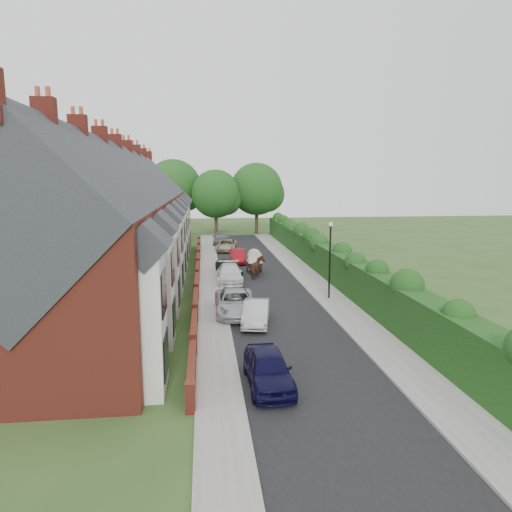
{
  "coord_description": "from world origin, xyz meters",
  "views": [
    {
      "loc": [
        -4.79,
        -24.65,
        7.87
      ],
      "look_at": [
        -0.9,
        8.94,
        2.2
      ],
      "focal_mm": 32.0,
      "sensor_mm": 36.0,
      "label": 1
    }
  ],
  "objects_px": {
    "car_green": "(229,267)",
    "horse_cart": "(255,260)",
    "car_red": "(238,256)",
    "car_silver_a": "(256,313)",
    "horse": "(258,268)",
    "car_grey": "(222,239)",
    "car_navy": "(268,369)",
    "car_white": "(230,273)",
    "car_silver_b": "(235,303)",
    "lamppost": "(330,251)",
    "car_beige": "(227,245)"
  },
  "relations": [
    {
      "from": "car_green",
      "to": "horse_cart",
      "type": "bearing_deg",
      "value": -7.6
    },
    {
      "from": "car_red",
      "to": "car_silver_a",
      "type": "bearing_deg",
      "value": -89.55
    },
    {
      "from": "horse",
      "to": "horse_cart",
      "type": "distance_m",
      "value": 2.24
    },
    {
      "from": "car_grey",
      "to": "car_navy",
      "type": "bearing_deg",
      "value": -85.08
    },
    {
      "from": "car_grey",
      "to": "car_white",
      "type": "bearing_deg",
      "value": -85.99
    },
    {
      "from": "car_silver_b",
      "to": "car_white",
      "type": "xyz_separation_m",
      "value": [
        0.16,
        8.59,
        -0.02
      ]
    },
    {
      "from": "car_silver_a",
      "to": "car_grey",
      "type": "bearing_deg",
      "value": 101.22
    },
    {
      "from": "car_silver_b",
      "to": "horse",
      "type": "relative_size",
      "value": 2.46
    },
    {
      "from": "car_white",
      "to": "car_green",
      "type": "distance_m",
      "value": 3.09
    },
    {
      "from": "lamppost",
      "to": "horse",
      "type": "bearing_deg",
      "value": 118.69
    },
    {
      "from": "car_green",
      "to": "lamppost",
      "type": "bearing_deg",
      "value": -70.54
    },
    {
      "from": "car_silver_b",
      "to": "car_white",
      "type": "relative_size",
      "value": 1.07
    },
    {
      "from": "car_silver_a",
      "to": "car_red",
      "type": "bearing_deg",
      "value": 98.87
    },
    {
      "from": "car_navy",
      "to": "lamppost",
      "type": "bearing_deg",
      "value": 63.15
    },
    {
      "from": "lamppost",
      "to": "car_green",
      "type": "xyz_separation_m",
      "value": [
        -6.15,
        9.08,
        -2.65
      ]
    },
    {
      "from": "car_navy",
      "to": "horse_cart",
      "type": "xyz_separation_m",
      "value": [
        1.92,
        21.61,
        0.44
      ]
    },
    {
      "from": "car_silver_b",
      "to": "horse_cart",
      "type": "height_order",
      "value": "horse_cart"
    },
    {
      "from": "car_silver_b",
      "to": "car_beige",
      "type": "relative_size",
      "value": 1.11
    },
    {
      "from": "car_navy",
      "to": "car_silver_a",
      "type": "relative_size",
      "value": 1.06
    },
    {
      "from": "car_beige",
      "to": "horse_cart",
      "type": "distance_m",
      "value": 12.55
    },
    {
      "from": "car_silver_a",
      "to": "car_silver_b",
      "type": "xyz_separation_m",
      "value": [
        -1.0,
        2.0,
        0.06
      ]
    },
    {
      "from": "car_green",
      "to": "horse_cart",
      "type": "height_order",
      "value": "horse_cart"
    },
    {
      "from": "car_green",
      "to": "car_white",
      "type": "bearing_deg",
      "value": -106.38
    },
    {
      "from": "car_silver_a",
      "to": "car_red",
      "type": "xyz_separation_m",
      "value": [
        0.4,
        18.8,
        0.01
      ]
    },
    {
      "from": "car_green",
      "to": "car_beige",
      "type": "relative_size",
      "value": 0.83
    },
    {
      "from": "car_red",
      "to": "horse",
      "type": "distance_m",
      "value": 7.15
    },
    {
      "from": "car_silver_a",
      "to": "car_silver_b",
      "type": "relative_size",
      "value": 0.77
    },
    {
      "from": "car_grey",
      "to": "car_red",
      "type": "bearing_deg",
      "value": -80.7
    },
    {
      "from": "car_silver_b",
      "to": "car_white",
      "type": "distance_m",
      "value": 8.59
    },
    {
      "from": "lamppost",
      "to": "car_silver_a",
      "type": "bearing_deg",
      "value": -139.56
    },
    {
      "from": "car_beige",
      "to": "lamppost",
      "type": "bearing_deg",
      "value": -65.99
    },
    {
      "from": "horse",
      "to": "car_red",
      "type": "bearing_deg",
      "value": -63.21
    },
    {
      "from": "car_beige",
      "to": "car_grey",
      "type": "height_order",
      "value": "car_grey"
    },
    {
      "from": "lamppost",
      "to": "horse_cart",
      "type": "xyz_separation_m",
      "value": [
        -3.91,
        9.35,
        -2.15
      ]
    },
    {
      "from": "car_silver_a",
      "to": "horse",
      "type": "xyz_separation_m",
      "value": [
        1.49,
        11.74,
        0.23
      ]
    },
    {
      "from": "lamppost",
      "to": "car_navy",
      "type": "height_order",
      "value": "lamppost"
    },
    {
      "from": "car_navy",
      "to": "car_green",
      "type": "xyz_separation_m",
      "value": [
        -0.33,
        21.33,
        -0.05
      ]
    },
    {
      "from": "car_silver_a",
      "to": "car_beige",
      "type": "relative_size",
      "value": 0.85
    },
    {
      "from": "car_silver_b",
      "to": "horse_cart",
      "type": "relative_size",
      "value": 1.82
    },
    {
      "from": "car_grey",
      "to": "horse",
      "type": "distance_m",
      "value": 19.69
    },
    {
      "from": "car_silver_a",
      "to": "car_white",
      "type": "height_order",
      "value": "car_white"
    },
    {
      "from": "car_beige",
      "to": "horse_cart",
      "type": "height_order",
      "value": "horse_cart"
    },
    {
      "from": "car_green",
      "to": "car_grey",
      "type": "distance_m",
      "value": 17.63
    },
    {
      "from": "car_red",
      "to": "horse_cart",
      "type": "bearing_deg",
      "value": -75.6
    },
    {
      "from": "car_red",
      "to": "car_grey",
      "type": "relative_size",
      "value": 0.82
    },
    {
      "from": "car_red",
      "to": "horse",
      "type": "relative_size",
      "value": 1.94
    },
    {
      "from": "lamppost",
      "to": "car_grey",
      "type": "relative_size",
      "value": 1.07
    },
    {
      "from": "car_green",
      "to": "horse_cart",
      "type": "xyz_separation_m",
      "value": [
        2.25,
        0.28,
        0.5
      ]
    },
    {
      "from": "car_silver_b",
      "to": "car_grey",
      "type": "distance_m",
      "value": 29.31
    },
    {
      "from": "horse_cart",
      "to": "horse",
      "type": "bearing_deg",
      "value": -90.0
    }
  ]
}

